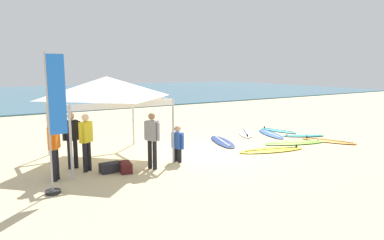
{
  "coord_description": "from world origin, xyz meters",
  "views": [
    {
      "loc": [
        -6.92,
        -10.02,
        3.03
      ],
      "look_at": [
        0.34,
        1.23,
        1.0
      ],
      "focal_mm": 32.36,
      "sensor_mm": 36.0,
      "label": 1
    }
  ],
  "objects": [
    {
      "name": "ground_plane",
      "position": [
        0.0,
        0.0,
        0.0
      ],
      "size": [
        80.0,
        80.0,
        0.0
      ],
      "primitive_type": "plane",
      "color": "beige"
    },
    {
      "name": "sea",
      "position": [
        0.0,
        32.15,
        0.05
      ],
      "size": [
        80.0,
        36.0,
        0.1
      ],
      "primitive_type": "cube",
      "color": "#386B84",
      "rests_on": "ground"
    },
    {
      "name": "canopy_tent",
      "position": [
        -3.13,
        1.02,
        2.39
      ],
      "size": [
        3.3,
        3.3,
        2.75
      ],
      "color": "#B7B7BC",
      "rests_on": "ground"
    },
    {
      "name": "surfboard_navy",
      "position": [
        1.63,
        0.94,
        0.04
      ],
      "size": [
        1.48,
        2.53,
        0.19
      ],
      "color": "navy",
      "rests_on": "ground"
    },
    {
      "name": "surfboard_teal",
      "position": [
        5.45,
        -0.01,
        0.04
      ],
      "size": [
        1.86,
        1.36,
        0.19
      ],
      "color": "#19847F",
      "rests_on": "ground"
    },
    {
      "name": "surfboard_yellow",
      "position": [
        2.27,
        -1.2,
        0.04
      ],
      "size": [
        2.69,
        1.33,
        0.19
      ],
      "color": "yellow",
      "rests_on": "ground"
    },
    {
      "name": "surfboard_cyan",
      "position": [
        5.45,
        1.48,
        0.04
      ],
      "size": [
        0.92,
        1.96,
        0.19
      ],
      "color": "#23B2CC",
      "rests_on": "ground"
    },
    {
      "name": "surfboard_orange",
      "position": [
        5.42,
        -1.33,
        0.04
      ],
      "size": [
        1.4,
        2.24,
        0.19
      ],
      "color": "orange",
      "rests_on": "ground"
    },
    {
      "name": "surfboard_lime",
      "position": [
        3.96,
        -0.81,
        0.04
      ],
      "size": [
        2.67,
        1.53,
        0.19
      ],
      "color": "#7AD12D",
      "rests_on": "ground"
    },
    {
      "name": "surfboard_white",
      "position": [
        3.66,
        1.81,
        0.04
      ],
      "size": [
        1.72,
        2.08,
        0.19
      ],
      "color": "white",
      "rests_on": "ground"
    },
    {
      "name": "surfboard_blue",
      "position": [
        4.53,
        1.08,
        0.04
      ],
      "size": [
        1.4,
        2.35,
        0.19
      ],
      "color": "blue",
      "rests_on": "ground"
    },
    {
      "name": "person_black",
      "position": [
        -4.43,
        0.48,
        0.99
      ],
      "size": [
        0.55,
        0.25,
        1.71
      ],
      "color": "black",
      "rests_on": "ground"
    },
    {
      "name": "person_orange",
      "position": [
        -5.11,
        -0.41,
        0.99
      ],
      "size": [
        0.37,
        0.49,
        1.71
      ],
      "color": "black",
      "rests_on": "ground"
    },
    {
      "name": "person_grey",
      "position": [
        -2.43,
        -0.86,
        0.99
      ],
      "size": [
        0.36,
        0.5,
        1.71
      ],
      "color": "black",
      "rests_on": "ground"
    },
    {
      "name": "person_yellow",
      "position": [
        -4.16,
        -0.05,
        0.99
      ],
      "size": [
        0.47,
        0.39,
        1.71
      ],
      "color": "black",
      "rests_on": "ground"
    },
    {
      "name": "person_blue",
      "position": [
        -1.39,
        -0.6,
        0.66
      ],
      "size": [
        0.29,
        0.54,
        1.2
      ],
      "color": "black",
      "rests_on": "ground"
    },
    {
      "name": "banner_flag",
      "position": [
        -5.28,
        -1.43,
        1.57
      ],
      "size": [
        0.6,
        0.36,
        3.4
      ],
      "color": "#99999E",
      "rests_on": "ground"
    },
    {
      "name": "gear_bag_near_tent",
      "position": [
        -3.24,
        -0.71,
        0.14
      ],
      "size": [
        0.43,
        0.65,
        0.28
      ],
      "primitive_type": "cube",
      "rotation": [
        0.0,
        0.0,
        1.37
      ],
      "color": "#4C1919",
      "rests_on": "ground"
    },
    {
      "name": "gear_bag_by_pole",
      "position": [
        -3.62,
        -0.51,
        0.14
      ],
      "size": [
        0.61,
        0.33,
        0.28
      ],
      "primitive_type": "cube",
      "rotation": [
        0.0,
        0.0,
        0.02
      ],
      "color": "#232328",
      "rests_on": "ground"
    }
  ]
}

